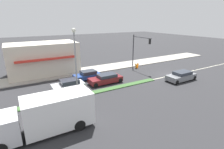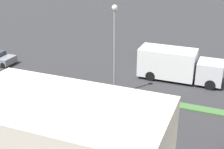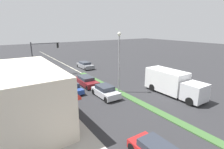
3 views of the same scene
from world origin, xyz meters
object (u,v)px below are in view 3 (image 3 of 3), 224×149
Objects in this scene: street_lamp at (119,55)px; pedestrian at (40,94)px; suv_grey at (85,65)px; coupe_blue at (71,88)px; delivery_truck at (172,83)px; traffic_signal_main at (41,53)px; sedan_maroon at (86,81)px; warning_aframe_sign at (44,74)px; sedan_silver at (105,91)px.

street_lamp is 9.93m from pedestrian.
suv_grey is 13.36m from coupe_blue.
delivery_truck is 1.68× the size of suv_grey.
traffic_signal_main reaches higher than sedan_maroon.
sedan_maroon is at bearing 65.77° from suv_grey.
traffic_signal_main reaches higher than warning_aframe_sign.
warning_aframe_sign is at bearing -74.08° from sedan_silver.
pedestrian is 0.46× the size of sedan_silver.
delivery_truck is 18.95m from suv_grey.
coupe_blue is (5.00, -3.29, -4.18)m from street_lamp.
suv_grey is (-8.23, -1.48, 0.20)m from warning_aframe_sign.
street_lamp is at bearing -170.70° from sedan_silver.
delivery_truck reaches higher than sedan_silver.
warning_aframe_sign is at bearing -57.39° from delivery_truck.
sedan_silver is at bearing 73.56° from suv_grey.
traffic_signal_main is at bearing -57.53° from delivery_truck.
sedan_maroon is at bearing 114.79° from warning_aframe_sign.
coupe_blue is at bearing -164.40° from pedestrian.
traffic_signal_main is 1.47× the size of sedan_silver.
warning_aframe_sign is 0.22× the size of coupe_blue.
warning_aframe_sign is (-0.09, 0.24, -3.47)m from traffic_signal_main.
sedan_maroon reaches higher than coupe_blue.
sedan_maroon is (4.40, 9.77, -0.01)m from suv_grey.
delivery_truck is at bearing 140.16° from street_lamp.
sedan_silver is 1.00× the size of coupe_blue.
sedan_maroon is at bearing -65.25° from street_lamp.
warning_aframe_sign is 0.11× the size of delivery_truck.
coupe_blue is at bearing 27.86° from sedan_maroon.
street_lamp is at bearing -39.84° from delivery_truck.
pedestrian is at bearing 20.95° from sedan_maroon.
delivery_truck is at bearing 122.61° from warning_aframe_sign.
traffic_signal_main is 1.46× the size of coupe_blue.
sedan_silver is at bearing 159.23° from pedestrian.
suv_grey is 15.54m from sedan_silver.
traffic_signal_main is 3.48m from warning_aframe_sign.
suv_grey is at bearing -114.23° from sedan_maroon.
suv_grey is 1.17× the size of sedan_silver.
delivery_truck is (-13.93, 6.37, 0.43)m from pedestrian.
delivery_truck is 8.19m from sedan_silver.
pedestrian is 11.27m from warning_aframe_sign.
sedan_maroon is (7.20, -8.94, -0.85)m from delivery_truck.
delivery_truck reaches higher than warning_aframe_sign.
delivery_truck reaches higher than coupe_blue.
coupe_blue is (-1.12, 10.02, -3.30)m from traffic_signal_main.
coupe_blue is at bearing -36.74° from delivery_truck.
sedan_silver is at bearing 90.00° from sedan_maroon.
sedan_maroon is at bearing -152.14° from coupe_blue.
street_lamp reaches higher than pedestrian.
traffic_signal_main is 14.59m from sedan_silver.
pedestrian is 4.11m from coupe_blue.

